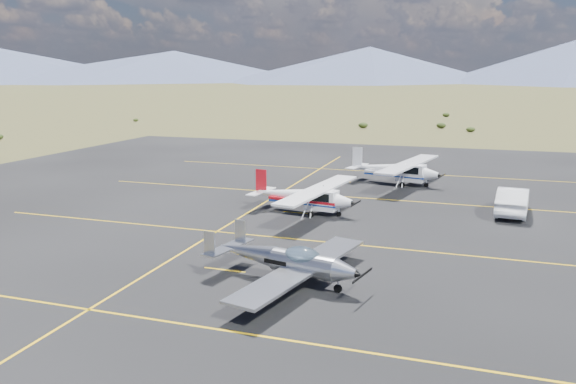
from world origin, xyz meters
The scene contains 6 objects.
ground centered at (0.00, 0.00, 0.00)m, with size 1600.00×1600.00×0.00m, color #383D1C.
apron centered at (0.00, 7.00, 0.00)m, with size 72.00×72.00×0.02m, color black.
aircraft_low_wing centered at (0.15, -4.02, 0.96)m, with size 6.75×9.27×2.01m.
aircraft_cessna centered at (-2.66, 7.66, 1.12)m, with size 6.05×10.00×2.52m.
aircraft_plain centered at (1.51, 18.78, 1.20)m, with size 6.84×10.71×2.71m.
sedan centered at (9.72, 11.39, 0.85)m, with size 1.79×5.12×1.69m, color white.
Camera 1 is at (7.13, -25.13, 8.61)m, focal length 35.00 mm.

